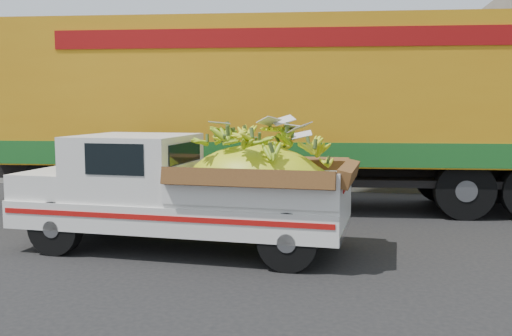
# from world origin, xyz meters

# --- Properties ---
(ground) EXTENTS (100.00, 100.00, 0.00)m
(ground) POSITION_xyz_m (0.00, 0.00, 0.00)
(ground) COLOR black
(ground) RESTS_ON ground
(curb) EXTENTS (60.00, 0.25, 0.15)m
(curb) POSITION_xyz_m (0.00, 5.87, 0.07)
(curb) COLOR gray
(curb) RESTS_ON ground
(sidewalk) EXTENTS (60.00, 4.00, 0.14)m
(sidewalk) POSITION_xyz_m (0.00, 7.97, 0.07)
(sidewalk) COLOR gray
(sidewalk) RESTS_ON ground
(building_left) EXTENTS (18.00, 6.00, 5.00)m
(building_left) POSITION_xyz_m (-8.00, 13.87, 2.50)
(building_left) COLOR gray
(building_left) RESTS_ON ground
(pickup_truck) EXTENTS (4.91, 2.11, 1.68)m
(pickup_truck) POSITION_xyz_m (-0.09, -0.38, 0.90)
(pickup_truck) COLOR black
(pickup_truck) RESTS_ON ground
(semi_trailer) EXTENTS (12.04, 3.37, 3.80)m
(semi_trailer) POSITION_xyz_m (0.52, 3.42, 2.12)
(semi_trailer) COLOR black
(semi_trailer) RESTS_ON ground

